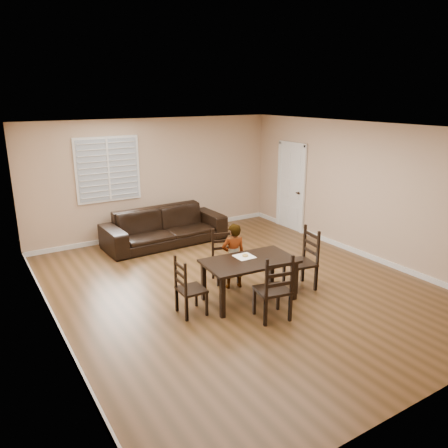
{
  "coord_description": "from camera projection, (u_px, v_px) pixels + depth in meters",
  "views": [
    {
      "loc": [
        -3.88,
        -5.78,
        3.21
      ],
      "look_at": [
        0.01,
        0.51,
        1.0
      ],
      "focal_mm": 35.0,
      "sensor_mm": 36.0,
      "label": 1
    }
  ],
  "objects": [
    {
      "name": "chair_far",
      "position": [
        276.0,
        292.0,
        6.29
      ],
      "size": [
        0.54,
        0.51,
        1.03
      ],
      "rotation": [
        0.0,
        0.0,
        2.96
      ],
      "color": "black",
      "rests_on": "ground"
    },
    {
      "name": "child",
      "position": [
        233.0,
        256.0,
        7.39
      ],
      "size": [
        0.46,
        0.35,
        1.14
      ],
      "primitive_type": "imported",
      "rotation": [
        0.0,
        0.0,
        2.94
      ],
      "color": "gray",
      "rests_on": "ground"
    },
    {
      "name": "napkin",
      "position": [
        244.0,
        257.0,
        7.04
      ],
      "size": [
        0.3,
        0.3,
        0.0
      ],
      "primitive_type": "cube",
      "rotation": [
        0.0,
        0.0,
        -0.02
      ],
      "color": "white",
      "rests_on": "dining_table"
    },
    {
      "name": "dining_table",
      "position": [
        249.0,
        265.0,
        6.93
      ],
      "size": [
        1.52,
        0.93,
        0.69
      ],
      "rotation": [
        0.0,
        0.0,
        -0.08
      ],
      "color": "black",
      "rests_on": "ground"
    },
    {
      "name": "sofa",
      "position": [
        165.0,
        227.0,
        9.64
      ],
      "size": [
        2.71,
        1.14,
        0.78
      ],
      "primitive_type": "imported",
      "rotation": [
        0.0,
        0.0,
        0.03
      ],
      "color": "black",
      "rests_on": "ground"
    },
    {
      "name": "ground",
      "position": [
        239.0,
        286.0,
        7.58
      ],
      "size": [
        7.0,
        7.0,
        0.0
      ],
      "primitive_type": "plane",
      "color": "brown",
      "rests_on": "ground"
    },
    {
      "name": "room",
      "position": [
        236.0,
        182.0,
        7.23
      ],
      "size": [
        6.04,
        7.04,
        2.72
      ],
      "color": "tan",
      "rests_on": "ground"
    },
    {
      "name": "donut",
      "position": [
        245.0,
        255.0,
        7.05
      ],
      "size": [
        0.1,
        0.1,
        0.04
      ],
      "color": "gold",
      "rests_on": "napkin"
    },
    {
      "name": "chair_near",
      "position": [
        224.0,
        256.0,
        7.78
      ],
      "size": [
        0.51,
        0.49,
        0.94
      ],
      "rotation": [
        0.0,
        0.0,
        -0.28
      ],
      "color": "black",
      "rests_on": "ground"
    },
    {
      "name": "chair_left",
      "position": [
        185.0,
        290.0,
        6.49
      ],
      "size": [
        0.4,
        0.42,
        0.91
      ],
      "rotation": [
        0.0,
        0.0,
        1.54
      ],
      "color": "black",
      "rests_on": "ground"
    },
    {
      "name": "chair_right",
      "position": [
        307.0,
        260.0,
        7.46
      ],
      "size": [
        0.51,
        0.54,
        1.05
      ],
      "rotation": [
        0.0,
        0.0,
        -1.73
      ],
      "color": "black",
      "rests_on": "ground"
    }
  ]
}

